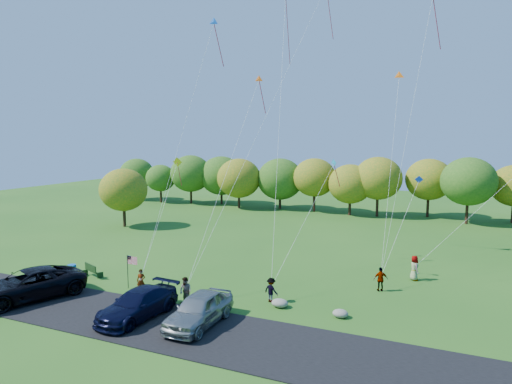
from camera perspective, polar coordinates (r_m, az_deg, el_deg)
ground at (r=30.09m, az=-5.58°, el=-13.74°), size 140.00×140.00×0.00m
asphalt_lane at (r=26.92m, az=-9.95°, el=-16.28°), size 44.00×6.00×0.06m
treeline at (r=61.55m, az=15.40°, el=1.17°), size 75.97×27.87×8.48m
minivan_dark at (r=33.71m, az=-26.59°, el=-10.32°), size 5.53×7.68×1.94m
minivan_navy at (r=28.26m, az=-14.57°, el=-13.42°), size 2.68×5.77×1.63m
minivan_silver at (r=26.61m, az=-7.13°, el=-14.34°), size 2.21×5.36×1.82m
flyer_a at (r=32.72m, az=-14.18°, el=-10.72°), size 0.68×0.56×1.60m
flyer_b at (r=29.84m, az=-8.80°, el=-12.15°), size 0.97×0.82×1.78m
flyer_c at (r=30.00m, az=1.91°, el=-12.15°), size 1.16×0.87×1.60m
flyer_d at (r=33.11m, az=15.32°, el=-10.47°), size 1.07×0.79×1.68m
flyer_e at (r=36.24m, az=19.17°, el=-8.96°), size 0.96×1.08×1.85m
park_bench at (r=37.29m, az=-19.89°, el=-9.16°), size 1.78×0.96×1.01m
trash_barrel at (r=37.84m, az=-22.02°, el=-9.12°), size 0.63×0.63×0.95m
flag_assembly at (r=33.39m, az=-15.43°, el=-8.67°), size 0.88×0.57×2.38m
boulder_near at (r=29.35m, az=2.98°, el=-13.70°), size 1.07×0.83×0.53m
boulder_far at (r=28.24m, az=10.50°, el=-14.70°), size 0.93×0.77×0.48m
kites_aloft at (r=40.35m, az=8.13°, el=19.83°), size 28.92×12.14×18.35m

